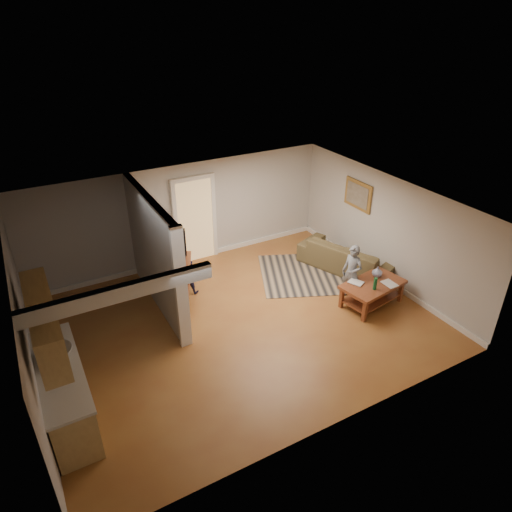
{
  "coord_description": "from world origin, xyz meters",
  "views": [
    {
      "loc": [
        -3.35,
        -6.73,
        5.69
      ],
      "look_at": [
        0.7,
        0.57,
        1.1
      ],
      "focal_mm": 32.0,
      "sensor_mm": 36.0,
      "label": 1
    }
  ],
  "objects_px": {
    "toddler": "(190,292)",
    "speaker_right": "(180,278)",
    "tv_console": "(179,270)",
    "coffee_table": "(373,287)",
    "child": "(349,297)",
    "speaker_left": "(173,289)",
    "toy_basket": "(179,275)",
    "sofa": "(346,269)"
  },
  "relations": [
    {
      "from": "speaker_right",
      "to": "toy_basket",
      "type": "relative_size",
      "value": 2.62
    },
    {
      "from": "coffee_table",
      "to": "sofa",
      "type": "bearing_deg",
      "value": 71.25
    },
    {
      "from": "sofa",
      "to": "speaker_right",
      "type": "bearing_deg",
      "value": 58.33
    },
    {
      "from": "coffee_table",
      "to": "toy_basket",
      "type": "distance_m",
      "value": 4.42
    },
    {
      "from": "sofa",
      "to": "tv_console",
      "type": "height_order",
      "value": "tv_console"
    },
    {
      "from": "tv_console",
      "to": "child",
      "type": "xyz_separation_m",
      "value": [
        3.29,
        -1.7,
        -0.78
      ]
    },
    {
      "from": "tv_console",
      "to": "speaker_right",
      "type": "height_order",
      "value": "tv_console"
    },
    {
      "from": "speaker_left",
      "to": "toddler",
      "type": "bearing_deg",
      "value": 11.75
    },
    {
      "from": "tv_console",
      "to": "toddler",
      "type": "relative_size",
      "value": 1.78
    },
    {
      "from": "toy_basket",
      "to": "speaker_right",
      "type": "bearing_deg",
      "value": -106.39
    },
    {
      "from": "coffee_table",
      "to": "speaker_left",
      "type": "height_order",
      "value": "speaker_left"
    },
    {
      "from": "tv_console",
      "to": "toddler",
      "type": "xyz_separation_m",
      "value": [
        0.29,
        0.22,
        -0.78
      ]
    },
    {
      "from": "speaker_right",
      "to": "child",
      "type": "distance_m",
      "value": 3.76
    },
    {
      "from": "child",
      "to": "sofa",
      "type": "bearing_deg",
      "value": 128.3
    },
    {
      "from": "toddler",
      "to": "child",
      "type": "bearing_deg",
      "value": -174.03
    },
    {
      "from": "toy_basket",
      "to": "toddler",
      "type": "xyz_separation_m",
      "value": [
        0.05,
        -0.59,
        -0.15
      ]
    },
    {
      "from": "tv_console",
      "to": "toy_basket",
      "type": "height_order",
      "value": "tv_console"
    },
    {
      "from": "tv_console",
      "to": "speaker_right",
      "type": "distance_m",
      "value": 0.23
    },
    {
      "from": "coffee_table",
      "to": "toddler",
      "type": "bearing_deg",
      "value": 144.51
    },
    {
      "from": "speaker_right",
      "to": "toddler",
      "type": "xyz_separation_m",
      "value": [
        0.27,
        0.17,
        -0.55
      ]
    },
    {
      "from": "sofa",
      "to": "coffee_table",
      "type": "xyz_separation_m",
      "value": [
        -0.48,
        -1.42,
        0.41
      ]
    },
    {
      "from": "speaker_left",
      "to": "speaker_right",
      "type": "xyz_separation_m",
      "value": [
        0.24,
        0.2,
        0.1
      ]
    },
    {
      "from": "coffee_table",
      "to": "child",
      "type": "relative_size",
      "value": 1.14
    },
    {
      "from": "toy_basket",
      "to": "child",
      "type": "height_order",
      "value": "child"
    },
    {
      "from": "coffee_table",
      "to": "speaker_left",
      "type": "relative_size",
      "value": 1.63
    },
    {
      "from": "tv_console",
      "to": "toddler",
      "type": "distance_m",
      "value": 0.86
    },
    {
      "from": "coffee_table",
      "to": "child",
      "type": "bearing_deg",
      "value": 122.87
    },
    {
      "from": "speaker_right",
      "to": "tv_console",
      "type": "bearing_deg",
      "value": -100.6
    },
    {
      "from": "speaker_left",
      "to": "speaker_right",
      "type": "distance_m",
      "value": 0.33
    },
    {
      "from": "toy_basket",
      "to": "toddler",
      "type": "bearing_deg",
      "value": -85.52
    },
    {
      "from": "tv_console",
      "to": "coffee_table",
      "type": "bearing_deg",
      "value": -6.81
    },
    {
      "from": "sofa",
      "to": "child",
      "type": "height_order",
      "value": "child"
    },
    {
      "from": "sofa",
      "to": "tv_console",
      "type": "relative_size",
      "value": 1.64
    },
    {
      "from": "child",
      "to": "toddler",
      "type": "relative_size",
      "value": 1.57
    },
    {
      "from": "tv_console",
      "to": "toy_basket",
      "type": "distance_m",
      "value": 1.05
    },
    {
      "from": "tv_console",
      "to": "toy_basket",
      "type": "xyz_separation_m",
      "value": [
        0.24,
        0.81,
        -0.62
      ]
    },
    {
      "from": "coffee_table",
      "to": "speaker_right",
      "type": "bearing_deg",
      "value": 148.62
    },
    {
      "from": "child",
      "to": "speaker_left",
      "type": "bearing_deg",
      "value": -129.34
    },
    {
      "from": "toy_basket",
      "to": "speaker_left",
      "type": "bearing_deg",
      "value": -115.78
    },
    {
      "from": "toddler",
      "to": "speaker_right",
      "type": "bearing_deg",
      "value": 71.38
    },
    {
      "from": "toy_basket",
      "to": "child",
      "type": "distance_m",
      "value": 3.96
    },
    {
      "from": "child",
      "to": "toddler",
      "type": "bearing_deg",
      "value": -138.14
    }
  ]
}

